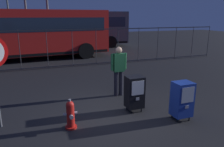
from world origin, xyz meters
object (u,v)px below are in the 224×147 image
newspaper_box_primary (134,92)px  bus_near (21,32)px  bus_far (65,27)px  fire_hydrant (71,115)px  pedestrian (119,68)px  street_light_far_left (7,0)px  newspaper_box_secondary (182,99)px

newspaper_box_primary → bus_near: bus_near is taller
bus_far → fire_hydrant: bearing=-93.5°
pedestrian → street_light_far_left: street_light_far_left is taller
newspaper_box_primary → pedestrian: (0.04, 1.32, 0.38)m
newspaper_box_secondary → bus_near: 10.96m
fire_hydrant → pedestrian: size_ratio=0.45×
newspaper_box_primary → street_light_far_left: bearing=105.3°
newspaper_box_primary → bus_near: 9.79m
bus_far → bus_near: bearing=-121.4°
pedestrian → fire_hydrant: bearing=-138.4°
fire_hydrant → bus_far: bus_far is taller
pedestrian → street_light_far_left: 15.20m
fire_hydrant → pedestrian: bearing=41.6°
bus_near → street_light_far_left: (-1.07, 6.40, 2.22)m
fire_hydrant → bus_near: 9.75m
street_light_far_left → fire_hydrant: bearing=-81.4°
pedestrian → bus_near: size_ratio=0.16×
newspaper_box_primary → pedestrian: 1.37m
bus_near → pedestrian: bearing=-71.3°
fire_hydrant → pedestrian: (1.91, 1.70, 0.60)m
newspaper_box_secondary → bus_far: bus_far is taller
fire_hydrant → newspaper_box_secondary: bearing=-10.7°
fire_hydrant → street_light_far_left: (-2.40, 15.96, 3.58)m
bus_far → street_light_far_left: bearing=161.9°
bus_far → street_light_far_left: (-4.39, 1.83, 2.22)m
bus_near → street_light_far_left: size_ratio=1.58×
newspaper_box_primary → bus_far: (0.12, 13.75, 1.14)m
street_light_far_left → newspaper_box_secondary: bearing=-72.5°
newspaper_box_secondary → fire_hydrant: bearing=169.3°
fire_hydrant → newspaper_box_primary: 1.92m
newspaper_box_secondary → pedestrian: size_ratio=0.61×
bus_far → newspaper_box_secondary: bearing=-82.3°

